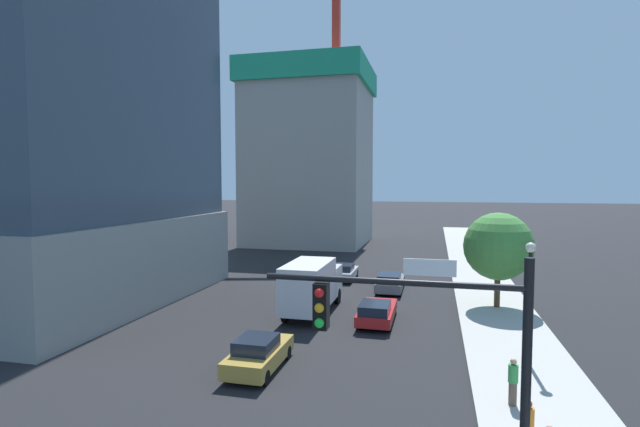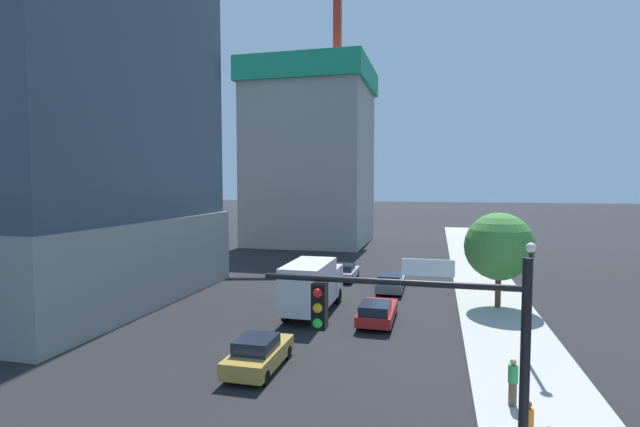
{
  "view_description": "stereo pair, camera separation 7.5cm",
  "coord_description": "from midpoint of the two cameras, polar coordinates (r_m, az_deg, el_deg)",
  "views": [
    {
      "loc": [
        4.84,
        -6.31,
        8.0
      ],
      "look_at": [
        0.05,
        13.1,
        6.71
      ],
      "focal_mm": 26.28,
      "sensor_mm": 36.0,
      "label": 1
    },
    {
      "loc": [
        4.91,
        -6.29,
        8.0
      ],
      "look_at": [
        0.05,
        13.1,
        6.71
      ],
      "focal_mm": 26.28,
      "sensor_mm": 36.0,
      "label": 2
    }
  ],
  "objects": [
    {
      "name": "street_tree",
      "position": [
        31.64,
        20.81,
        -3.77
      ],
      "size": [
        4.27,
        4.27,
        6.01
      ],
      "color": "brown",
      "rests_on": "sidewalk"
    },
    {
      "name": "traffic_light_pole",
      "position": [
        10.68,
        13.32,
        -15.63
      ],
      "size": [
        5.71,
        0.48,
        6.35
      ],
      "color": "black",
      "rests_on": "sidewalk"
    },
    {
      "name": "construction_building",
      "position": [
        62.78,
        -1.26,
        8.26
      ],
      "size": [
        18.62,
        16.38,
        31.42
      ],
      "color": "#9E9B93",
      "rests_on": "ground"
    },
    {
      "name": "pedestrian_orange_shirt",
      "position": [
        15.99,
        23.84,
        -22.69
      ],
      "size": [
        0.34,
        0.34,
        1.63
      ],
      "color": "#38334C",
      "rests_on": "sidewalk"
    },
    {
      "name": "sidewalk",
      "position": [
        27.73,
        21.61,
        -13.17
      ],
      "size": [
        4.64,
        120.0,
        0.15
      ],
      "primitive_type": "cube",
      "color": "#B2AFA8",
      "rests_on": "ground"
    },
    {
      "name": "car_red",
      "position": [
        27.45,
        6.83,
        -11.75
      ],
      "size": [
        1.91,
        4.67,
        1.38
      ],
      "color": "red",
      "rests_on": "ground"
    },
    {
      "name": "box_truck",
      "position": [
        28.9,
        -1.09,
        -8.64
      ],
      "size": [
        2.34,
        7.06,
        3.29
      ],
      "color": "silver",
      "rests_on": "ground"
    },
    {
      "name": "street_lamp",
      "position": [
        22.41,
        24.09,
        -7.78
      ],
      "size": [
        0.44,
        0.44,
        5.3
      ],
      "color": "black",
      "rests_on": "sidewalk"
    },
    {
      "name": "car_gold",
      "position": [
        21.06,
        -7.61,
        -16.54
      ],
      "size": [
        1.83,
        4.2,
        1.5
      ],
      "color": "#AD8938",
      "rests_on": "ground"
    },
    {
      "name": "pedestrian_green_shirt",
      "position": [
        18.83,
        22.33,
        -18.38
      ],
      "size": [
        0.34,
        0.34,
        1.68
      ],
      "color": "brown",
      "rests_on": "sidewalk"
    },
    {
      "name": "car_silver",
      "position": [
        39.05,
        2.87,
        -7.11
      ],
      "size": [
        1.83,
        4.03,
        1.34
      ],
      "color": "#B7B7BC",
      "rests_on": "ground"
    },
    {
      "name": "car_gray",
      "position": [
        35.4,
        8.47,
        -8.24
      ],
      "size": [
        1.85,
        4.79,
        1.41
      ],
      "color": "slate",
      "rests_on": "ground"
    }
  ]
}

